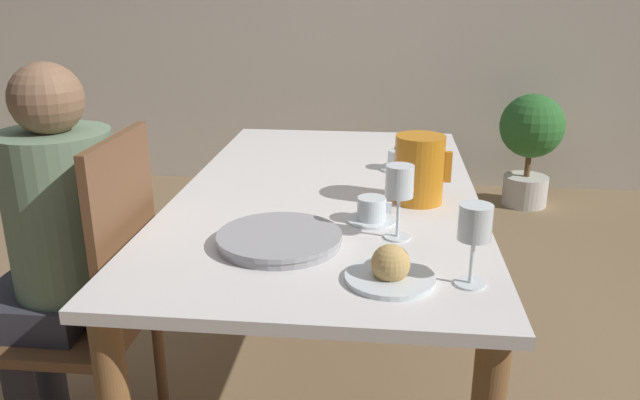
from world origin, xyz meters
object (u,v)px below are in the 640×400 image
(teacup_across, at_px, (399,161))
(potted_plant, at_px, (531,139))
(wine_glass_juice, at_px, (475,227))
(serving_tray, at_px, (279,239))
(red_pitcher, at_px, (419,169))
(wine_glass_water, at_px, (399,185))
(chair_person_side, at_px, (93,301))
(person_seated, at_px, (55,237))
(bread_plate, at_px, (390,270))
(teacup_near_person, at_px, (372,211))

(teacup_across, height_order, potted_plant, teacup_across)
(wine_glass_juice, height_order, potted_plant, wine_glass_juice)
(serving_tray, distance_m, potted_plant, 2.84)
(red_pitcher, bearing_deg, wine_glass_juice, -80.54)
(wine_glass_water, relative_size, serving_tray, 0.62)
(wine_glass_water, distance_m, serving_tray, 0.33)
(chair_person_side, xyz_separation_m, teacup_across, (0.86, 0.61, 0.27))
(person_seated, distance_m, wine_glass_water, 0.96)
(bread_plate, bearing_deg, teacup_near_person, 97.88)
(wine_glass_water, xyz_separation_m, bread_plate, (-0.02, -0.25, -0.12))
(chair_person_side, distance_m, person_seated, 0.21)
(person_seated, bearing_deg, red_pitcher, -76.03)
(potted_plant, bearing_deg, wine_glass_water, -109.47)
(wine_glass_water, bearing_deg, teacup_near_person, 121.41)
(person_seated, relative_size, bread_plate, 5.95)
(wine_glass_water, height_order, bread_plate, wine_glass_water)
(chair_person_side, bearing_deg, serving_tray, -99.57)
(teacup_near_person, bearing_deg, bread_plate, -82.12)
(wine_glass_juice, bearing_deg, chair_person_side, 165.16)
(person_seated, height_order, teacup_near_person, person_seated)
(person_seated, relative_size, wine_glass_water, 6.16)
(bread_plate, height_order, potted_plant, bread_plate)
(wine_glass_juice, distance_m, bread_plate, 0.20)
(wine_glass_water, xyz_separation_m, teacup_across, (0.01, 0.63, -0.11))
(red_pitcher, relative_size, teacup_across, 1.48)
(teacup_across, bearing_deg, bread_plate, -92.07)
(red_pitcher, height_order, wine_glass_juice, red_pitcher)
(wine_glass_water, height_order, serving_tray, wine_glass_water)
(person_seated, height_order, potted_plant, person_seated)
(potted_plant, bearing_deg, wine_glass_juice, -104.89)
(wine_glass_juice, xyz_separation_m, serving_tray, (-0.44, 0.17, -0.12))
(chair_person_side, bearing_deg, teacup_across, -54.66)
(chair_person_side, bearing_deg, red_pitcher, -73.44)
(teacup_across, xyz_separation_m, bread_plate, (-0.03, -0.87, -0.00))
(person_seated, bearing_deg, wine_glass_juice, -104.60)
(wine_glass_water, height_order, teacup_near_person, wine_glass_water)
(chair_person_side, xyz_separation_m, person_seated, (-0.10, 0.02, 0.18))
(person_seated, xyz_separation_m, red_pitcher, (1.01, 0.25, 0.15))
(red_pitcher, relative_size, wine_glass_juice, 1.10)
(serving_tray, distance_m, bread_plate, 0.32)
(wine_glass_juice, bearing_deg, wine_glass_water, 121.71)
(chair_person_side, distance_m, teacup_across, 1.09)
(bread_plate, bearing_deg, person_seated, 162.95)
(red_pitcher, distance_m, teacup_near_person, 0.23)
(wine_glass_juice, height_order, bread_plate, wine_glass_juice)
(person_seated, distance_m, red_pitcher, 1.05)
(wine_glass_juice, height_order, teacup_across, wine_glass_juice)
(red_pitcher, distance_m, wine_glass_water, 0.30)
(red_pitcher, xyz_separation_m, potted_plant, (0.82, 2.20, -0.41))
(person_seated, height_order, teacup_across, person_seated)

